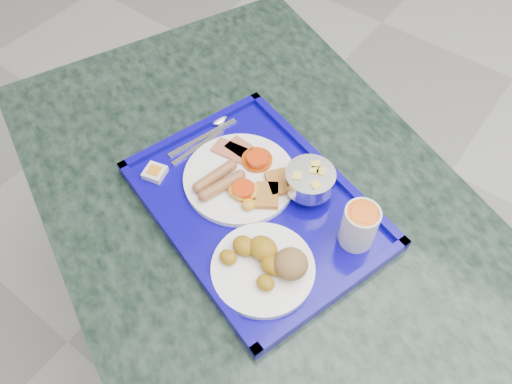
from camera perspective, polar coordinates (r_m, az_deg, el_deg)
table at (r=1.13m, az=0.36°, el=-6.32°), size 1.37×1.17×0.72m
tray at (r=0.96m, az=-0.00°, el=-1.59°), size 0.55×0.47×0.03m
main_plate at (r=0.97m, az=-1.67°, el=1.60°), size 0.22×0.22×0.03m
bread_plate at (r=0.87m, az=1.29°, el=-8.24°), size 0.18×0.18×0.06m
fruit_bowl at (r=0.94m, az=6.17°, el=1.35°), size 0.09×0.09×0.07m
juice_cup at (r=0.89m, az=11.73°, el=-3.73°), size 0.06×0.06×0.09m
spoon at (r=1.08m, az=-4.88°, el=7.49°), size 0.05×0.18×0.01m
knife at (r=1.06m, az=-6.09°, el=6.21°), size 0.06×0.16×0.00m
jam_packet at (r=1.01m, az=-11.49°, el=2.20°), size 0.05×0.05×0.02m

